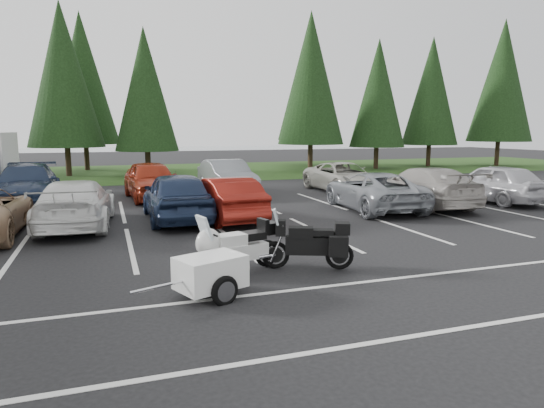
{
  "coord_description": "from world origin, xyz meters",
  "views": [
    {
      "loc": [
        -2.71,
        -11.68,
        3.0
      ],
      "look_at": [
        1.14,
        -0.5,
        1.19
      ],
      "focal_mm": 32.0,
      "sensor_mm": 36.0,
      "label": 1
    }
  ],
  "objects_px": {
    "car_far_4": "(343,177)",
    "touring_motorcycle": "(236,242)",
    "car_near_7": "(424,187)",
    "car_near_8": "(494,183)",
    "adventure_motorcycle": "(307,239)",
    "car_near_5": "(225,199)",
    "car_far_3": "(227,177)",
    "car_near_6": "(373,191)",
    "car_near_3": "(76,204)",
    "cargo_trailer": "(211,276)",
    "car_near_4": "(177,196)",
    "car_far_2": "(151,180)",
    "car_far_1": "(27,185)"
  },
  "relations": [
    {
      "from": "cargo_trailer",
      "to": "car_near_5",
      "type": "bearing_deg",
      "value": 53.06
    },
    {
      "from": "car_near_3",
      "to": "touring_motorcycle",
      "type": "relative_size",
      "value": 2.18
    },
    {
      "from": "car_near_6",
      "to": "car_far_3",
      "type": "distance_m",
      "value": 7.38
    },
    {
      "from": "car_near_6",
      "to": "cargo_trailer",
      "type": "distance_m",
      "value": 10.97
    },
    {
      "from": "car_near_8",
      "to": "car_far_2",
      "type": "relative_size",
      "value": 0.97
    },
    {
      "from": "car_near_3",
      "to": "car_near_7",
      "type": "height_order",
      "value": "car_near_7"
    },
    {
      "from": "car_near_5",
      "to": "car_far_2",
      "type": "relative_size",
      "value": 0.9
    },
    {
      "from": "car_far_3",
      "to": "touring_motorcycle",
      "type": "bearing_deg",
      "value": -105.79
    },
    {
      "from": "car_near_8",
      "to": "car_far_3",
      "type": "bearing_deg",
      "value": -35.81
    },
    {
      "from": "car_far_4",
      "to": "touring_motorcycle",
      "type": "xyz_separation_m",
      "value": [
        -8.5,
        -11.56,
        -0.06
      ]
    },
    {
      "from": "car_near_5",
      "to": "car_near_7",
      "type": "bearing_deg",
      "value": 177.9
    },
    {
      "from": "car_near_7",
      "to": "car_near_8",
      "type": "xyz_separation_m",
      "value": [
        3.5,
        0.04,
        0.03
      ]
    },
    {
      "from": "car_near_4",
      "to": "adventure_motorcycle",
      "type": "relative_size",
      "value": 2.21
    },
    {
      "from": "adventure_motorcycle",
      "to": "car_far_1",
      "type": "bearing_deg",
      "value": 142.79
    },
    {
      "from": "car_near_4",
      "to": "car_far_4",
      "type": "xyz_separation_m",
      "value": [
        8.85,
        5.15,
        -0.11
      ]
    },
    {
      "from": "car_near_5",
      "to": "car_far_3",
      "type": "relative_size",
      "value": 0.9
    },
    {
      "from": "car_near_8",
      "to": "car_far_1",
      "type": "height_order",
      "value": "car_far_1"
    },
    {
      "from": "cargo_trailer",
      "to": "car_near_3",
      "type": "bearing_deg",
      "value": 87.52
    },
    {
      "from": "car_near_7",
      "to": "car_far_1",
      "type": "relative_size",
      "value": 0.95
    },
    {
      "from": "car_far_3",
      "to": "cargo_trailer",
      "type": "relative_size",
      "value": 2.91
    },
    {
      "from": "car_near_5",
      "to": "adventure_motorcycle",
      "type": "relative_size",
      "value": 2.0
    },
    {
      "from": "car_far_1",
      "to": "car_far_3",
      "type": "xyz_separation_m",
      "value": [
        8.39,
        0.57,
        -0.01
      ]
    },
    {
      "from": "touring_motorcycle",
      "to": "car_near_6",
      "type": "bearing_deg",
      "value": 27.59
    },
    {
      "from": "car_far_4",
      "to": "car_far_3",
      "type": "bearing_deg",
      "value": 171.15
    },
    {
      "from": "cargo_trailer",
      "to": "car_far_2",
      "type": "bearing_deg",
      "value": 67.88
    },
    {
      "from": "car_far_4",
      "to": "touring_motorcycle",
      "type": "height_order",
      "value": "car_far_4"
    },
    {
      "from": "car_near_3",
      "to": "cargo_trailer",
      "type": "bearing_deg",
      "value": 113.07
    },
    {
      "from": "car_near_6",
      "to": "car_far_2",
      "type": "relative_size",
      "value": 1.05
    },
    {
      "from": "car_near_7",
      "to": "car_far_3",
      "type": "height_order",
      "value": "car_far_3"
    },
    {
      "from": "car_near_5",
      "to": "car_far_4",
      "type": "bearing_deg",
      "value": -146.85
    },
    {
      "from": "car_near_7",
      "to": "car_far_4",
      "type": "distance_m",
      "value": 5.33
    },
    {
      "from": "touring_motorcycle",
      "to": "car_near_3",
      "type": "bearing_deg",
      "value": 104.89
    },
    {
      "from": "car_near_7",
      "to": "adventure_motorcycle",
      "type": "bearing_deg",
      "value": 42.93
    },
    {
      "from": "car_near_7",
      "to": "car_near_4",
      "type": "bearing_deg",
      "value": 2.07
    },
    {
      "from": "car_near_4",
      "to": "car_far_3",
      "type": "distance_m",
      "value": 6.7
    },
    {
      "from": "car_near_3",
      "to": "car_far_3",
      "type": "bearing_deg",
      "value": -131.8
    },
    {
      "from": "car_far_2",
      "to": "car_near_5",
      "type": "bearing_deg",
      "value": -77.12
    },
    {
      "from": "car_near_7",
      "to": "car_near_8",
      "type": "relative_size",
      "value": 1.14
    },
    {
      "from": "touring_motorcycle",
      "to": "car_far_2",
      "type": "bearing_deg",
      "value": 79.13
    },
    {
      "from": "car_near_6",
      "to": "car_far_1",
      "type": "xyz_separation_m",
      "value": [
        -12.58,
        5.5,
        0.1
      ]
    },
    {
      "from": "car_near_4",
      "to": "car_near_6",
      "type": "xyz_separation_m",
      "value": [
        7.36,
        -0.17,
        -0.11
      ]
    },
    {
      "from": "car_near_3",
      "to": "car_far_1",
      "type": "xyz_separation_m",
      "value": [
        -2.11,
        5.49,
        0.08
      ]
    },
    {
      "from": "car_near_8",
      "to": "adventure_motorcycle",
      "type": "height_order",
      "value": "car_near_8"
    },
    {
      "from": "car_near_4",
      "to": "touring_motorcycle",
      "type": "bearing_deg",
      "value": 93.17
    },
    {
      "from": "car_near_3",
      "to": "car_near_8",
      "type": "xyz_separation_m",
      "value": [
        16.28,
        0.08,
        0.06
      ]
    },
    {
      "from": "car_far_2",
      "to": "car_far_4",
      "type": "distance_m",
      "value": 9.17
    },
    {
      "from": "car_near_4",
      "to": "car_far_1",
      "type": "bearing_deg",
      "value": -45.48
    },
    {
      "from": "car_near_6",
      "to": "car_far_4",
      "type": "height_order",
      "value": "car_near_6"
    },
    {
      "from": "car_near_4",
      "to": "car_far_2",
      "type": "xyz_separation_m",
      "value": [
        -0.32,
        5.55,
        0.0
      ]
    },
    {
      "from": "car_near_6",
      "to": "touring_motorcycle",
      "type": "xyz_separation_m",
      "value": [
        -7.02,
        -6.24,
        -0.06
      ]
    }
  ]
}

